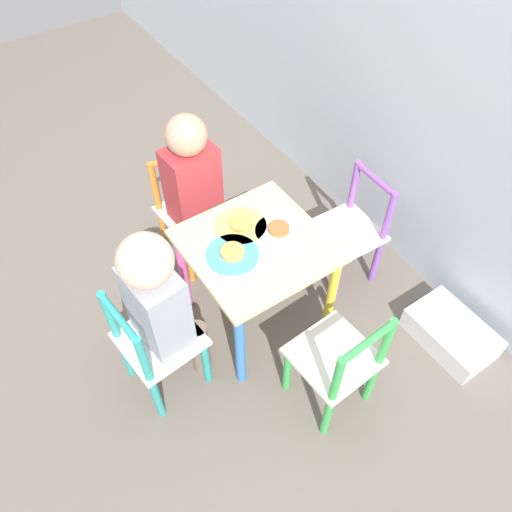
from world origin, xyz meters
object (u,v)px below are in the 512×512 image
child_front (161,301)px  plate_front (232,254)px  chair_green (338,363)px  storage_bin (451,333)px  plate_left (241,225)px  plate_back (279,231)px  child_left (195,185)px  chair_orange (191,212)px  chair_teal (155,345)px  kids_table (256,259)px  chair_purple (350,232)px

child_front → plate_front: (-0.04, 0.30, 0.00)m
chair_green → storage_bin: size_ratio=1.53×
chair_green → plate_front: chair_green is taller
plate_left → plate_back: size_ratio=1.09×
child_left → storage_bin: child_left is taller
plate_front → storage_bin: bearing=51.5°
chair_green → plate_left: 0.59m
chair_orange → chair_green: (0.91, 0.06, 0.00)m
plate_left → chair_teal: bearing=-72.2°
chair_green → child_left: child_left is taller
chair_teal → plate_left: 0.52m
storage_bin → chair_green: bearing=-98.4°
plate_back → storage_bin: (0.54, 0.48, -0.41)m
child_left → storage_bin: size_ratio=2.24×
child_front → plate_back: (-0.04, 0.49, 0.00)m
chair_teal → chair_green: same height
kids_table → plate_front: plate_front is taller
chair_teal → plate_front: bearing=-88.4°
chair_purple → child_front: child_front is taller
kids_table → child_front: size_ratio=0.63×
chair_teal → plate_left: chair_teal is taller
kids_table → plate_left: (-0.10, 0.00, 0.09)m
kids_table → chair_orange: chair_orange is taller
chair_teal → child_front: 0.22m
chair_orange → chair_teal: 0.66m
child_left → plate_left: (0.30, 0.03, 0.01)m
kids_table → storage_bin: (0.54, 0.58, -0.32)m
plate_back → plate_left: bearing=-135.0°
child_front → plate_front: size_ratio=4.11×
child_left → storage_bin: (0.93, 0.60, -0.40)m
kids_table → plate_back: size_ratio=2.80×
chair_orange → plate_back: size_ratio=3.02×
chair_orange → chair_green: size_ratio=1.00×
plate_back → storage_bin: plate_back is taller
kids_table → chair_orange: size_ratio=0.93×
child_front → plate_back: 0.49m
chair_green → plate_front: bearing=-78.0°
chair_teal → child_left: child_left is taller
chair_purple → plate_front: 0.59m
child_front → plate_back: bearing=-91.2°
kids_table → plate_left: bearing=180.0°
plate_left → plate_front: (0.10, -0.10, 0.00)m
chair_purple → plate_back: chair_purple is taller
chair_purple → chair_green: 0.61m
chair_orange → plate_back: (0.46, 0.13, 0.21)m
child_left → plate_back: child_left is taller
chair_orange → storage_bin: (0.99, 0.61, -0.20)m
chair_orange → plate_back: bearing=-78.0°
plate_front → chair_purple: bearing=88.0°
chair_teal → chair_purple: bearing=-94.2°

